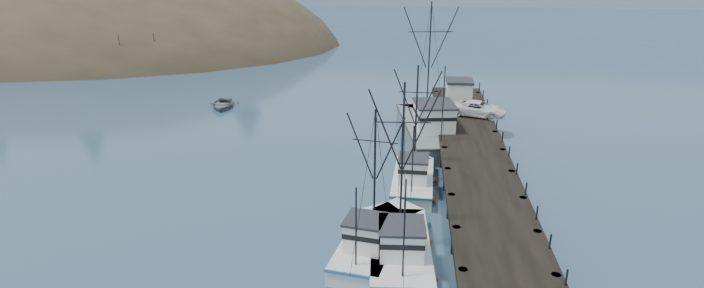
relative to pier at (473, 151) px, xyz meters
name	(u,v)px	position (x,y,z in m)	size (l,w,h in m)	color
ground	(285,252)	(-14.00, -16.00, -1.69)	(400.00, 400.00, 0.00)	navy
pier	(473,151)	(0.00, 0.00, 0.00)	(6.00, 44.00, 2.00)	black
headland	(27,60)	(-88.95, 62.61, -6.24)	(134.80, 78.00, 51.00)	#382D1E
distant_ridge	(417,0)	(-4.00, 154.00, -1.69)	(360.00, 40.00, 26.00)	#9EB2C6
moored_sailboats	(160,63)	(-48.02, 40.31, -1.36)	(19.16, 17.56, 6.35)	silver
trawler_near	(400,246)	(-6.27, -15.78, -0.87)	(4.43, 11.90, 11.96)	silver
trawler_mid	(370,242)	(-8.25, -15.54, -0.87)	(4.85, 10.16, 10.16)	silver
trawler_far	(413,178)	(-5.41, -4.69, -0.87)	(3.72, 10.32, 10.69)	silver
work_vessel	(429,128)	(-3.78, 7.82, -0.46)	(7.42, 17.63, 14.39)	slate
pier_shed	(459,91)	(-0.25, 14.83, 1.73)	(3.00, 3.20, 2.80)	silver
pickup_truck	(478,109)	(1.50, 10.07, 1.12)	(2.68, 5.82, 1.62)	white
motorboat	(223,107)	(-29.33, 16.89, -1.69)	(3.81, 5.33, 1.10)	slate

